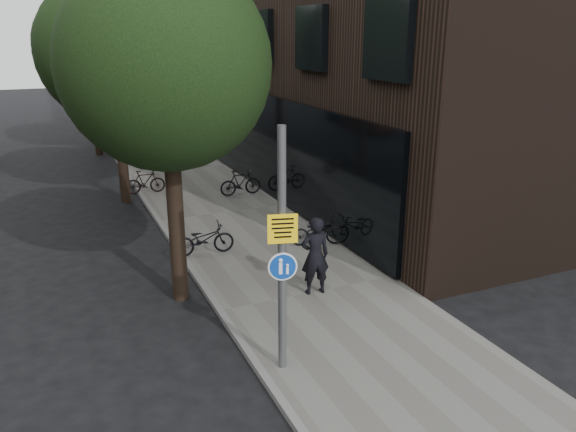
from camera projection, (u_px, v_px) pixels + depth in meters
ground at (380, 375)px, 10.23m from camera, size 120.00×120.00×0.00m
sidewalk at (226, 214)px, 18.99m from camera, size 4.50×60.00×0.12m
curb_edge at (159, 222)px, 18.13m from camera, size 0.15×60.00×0.13m
street_tree_near at (168, 74)px, 11.69m from camera, size 4.40×4.40×7.50m
street_tree_mid at (114, 57)px, 19.07m from camera, size 5.00×5.00×7.80m
street_tree_far at (90, 49)px, 26.89m from camera, size 5.00×5.00×7.80m
signpost at (282, 253)px, 9.58m from camera, size 0.50×0.17×4.42m
pedestrian at (315, 256)px, 12.87m from camera, size 0.73×0.53×1.86m
parked_bike_facade_near at (318, 231)px, 15.97m from camera, size 1.63×0.92×0.81m
parked_bike_facade_far at (241, 183)px, 20.81m from camera, size 1.58×0.47×0.94m
parked_bike_curb_near at (204, 239)px, 15.28m from camera, size 1.70×0.69×0.88m
parked_bike_curb_far at (145, 182)px, 21.05m from camera, size 1.49×0.51×0.88m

